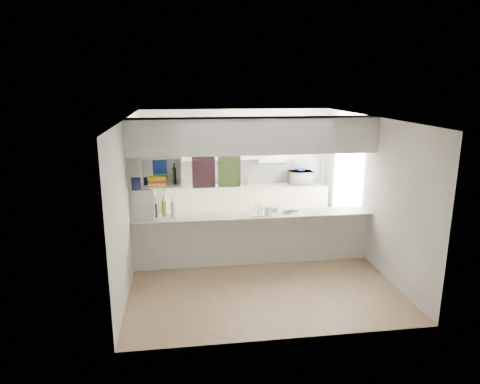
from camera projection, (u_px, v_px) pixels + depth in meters
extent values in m
plane|color=#937055|center=(253.00, 263.00, 7.74)|extent=(4.80, 4.80, 0.00)
plane|color=white|center=(254.00, 118.00, 7.09)|extent=(4.80, 4.80, 0.00)
plane|color=silver|center=(236.00, 167.00, 9.72)|extent=(4.20, 0.00, 4.20)
plane|color=silver|center=(130.00, 198.00, 7.14)|extent=(0.00, 4.80, 4.80)
plane|color=silver|center=(369.00, 189.00, 7.69)|extent=(0.00, 4.80, 4.80)
cube|color=silver|center=(253.00, 240.00, 7.63)|extent=(4.20, 0.15, 0.88)
cube|color=beige|center=(254.00, 215.00, 7.51)|extent=(4.20, 0.50, 0.04)
cube|color=white|center=(254.00, 136.00, 7.17)|extent=(4.20, 0.50, 0.60)
cube|color=silver|center=(142.00, 197.00, 7.16)|extent=(0.40, 0.18, 2.60)
cube|color=#191E4C|center=(141.00, 184.00, 7.01)|extent=(0.30, 0.01, 0.22)
cube|color=white|center=(142.00, 197.00, 7.07)|extent=(0.30, 0.01, 0.24)
cube|color=black|center=(204.00, 171.00, 7.42)|extent=(0.40, 0.02, 0.62)
cube|color=#197359|center=(229.00, 170.00, 7.48)|extent=(0.40, 0.02, 0.62)
cube|color=white|center=(162.00, 185.00, 7.06)|extent=(0.65, 0.35, 0.02)
cube|color=white|center=(161.00, 157.00, 6.94)|extent=(0.65, 0.35, 0.02)
cube|color=white|center=(162.00, 169.00, 7.16)|extent=(0.65, 0.02, 0.50)
cube|color=white|center=(142.00, 172.00, 6.96)|extent=(0.02, 0.35, 0.50)
cube|color=white|center=(181.00, 171.00, 7.04)|extent=(0.02, 0.35, 0.50)
cube|color=yellow|center=(157.00, 183.00, 7.04)|extent=(0.30, 0.24, 0.05)
cube|color=#AC1722|center=(157.00, 180.00, 7.03)|extent=(0.28, 0.22, 0.05)
cube|color=yellow|center=(157.00, 178.00, 7.02)|extent=(0.30, 0.24, 0.05)
cube|color=navy|center=(159.00, 170.00, 7.11)|extent=(0.26, 0.02, 0.34)
cylinder|color=black|center=(174.00, 176.00, 7.05)|extent=(0.06, 0.06, 0.28)
cube|color=beige|center=(247.00, 206.00, 9.67)|extent=(3.60, 0.60, 0.90)
cube|color=beige|center=(247.00, 187.00, 9.55)|extent=(3.60, 0.63, 0.03)
cube|color=silver|center=(245.00, 170.00, 9.75)|extent=(3.60, 0.03, 0.60)
cube|color=beige|center=(237.00, 143.00, 9.41)|extent=(2.62, 0.34, 0.72)
cube|color=white|center=(271.00, 160.00, 9.54)|extent=(0.60, 0.46, 0.12)
cube|color=silver|center=(273.00, 164.00, 9.33)|extent=(0.60, 0.02, 0.05)
imported|color=white|center=(301.00, 178.00, 9.71)|extent=(0.54, 0.37, 0.30)
imported|color=navy|center=(300.00, 170.00, 9.69)|extent=(0.23, 0.23, 0.06)
cube|color=silver|center=(261.00, 214.00, 7.50)|extent=(0.42, 0.34, 0.01)
cylinder|color=white|center=(255.00, 208.00, 7.47)|extent=(0.04, 0.19, 0.19)
cylinder|color=white|center=(258.00, 208.00, 7.47)|extent=(0.04, 0.19, 0.19)
cylinder|color=white|center=(262.00, 208.00, 7.47)|extent=(0.04, 0.19, 0.19)
imported|color=white|center=(267.00, 211.00, 7.51)|extent=(0.13, 0.13, 0.09)
cylinder|color=black|center=(155.00, 211.00, 7.29)|extent=(0.08, 0.08, 0.24)
cylinder|color=black|center=(155.00, 201.00, 7.25)|extent=(0.03, 0.03, 0.11)
cylinder|color=olive|center=(164.00, 209.00, 7.38)|extent=(0.08, 0.08, 0.26)
cylinder|color=olive|center=(164.00, 198.00, 7.34)|extent=(0.03, 0.03, 0.11)
cylinder|color=silver|center=(173.00, 209.00, 7.33)|extent=(0.08, 0.08, 0.28)
cylinder|color=silver|center=(172.00, 198.00, 7.28)|extent=(0.03, 0.03, 0.11)
cylinder|color=silver|center=(274.00, 209.00, 7.68)|extent=(0.15, 0.15, 0.08)
cube|color=silver|center=(287.00, 210.00, 7.61)|extent=(0.15, 0.11, 0.07)
cube|color=black|center=(294.00, 211.00, 7.66)|extent=(0.14, 0.07, 0.01)
cylinder|color=black|center=(228.00, 183.00, 9.53)|extent=(0.09, 0.09, 0.13)
cube|color=#51321B|center=(246.00, 181.00, 9.60)|extent=(0.10, 0.08, 0.20)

